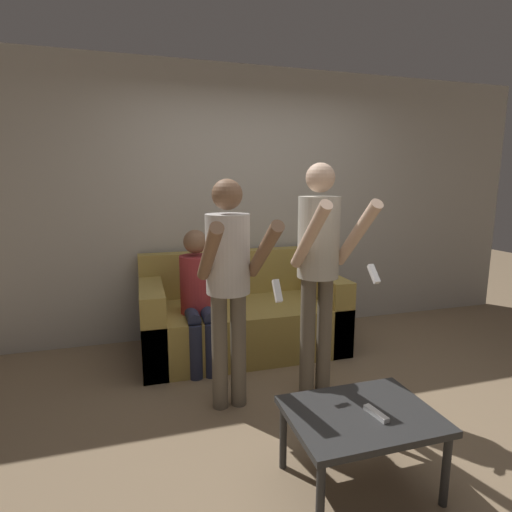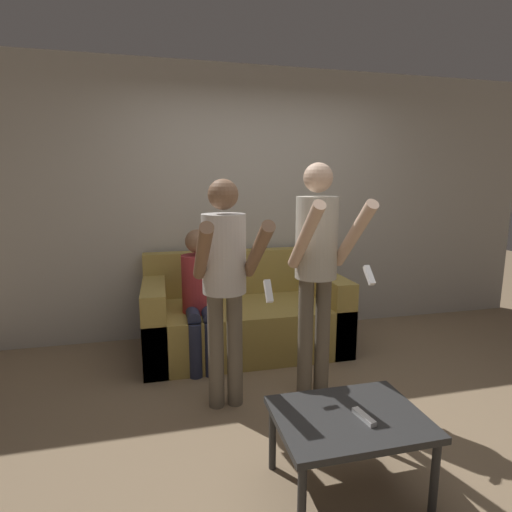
{
  "view_description": "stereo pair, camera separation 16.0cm",
  "coord_description": "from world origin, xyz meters",
  "px_view_note": "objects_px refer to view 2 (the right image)",
  "views": [
    {
      "loc": [
        -1.1,
        -2.25,
        1.56
      ],
      "look_at": [
        -0.22,
        0.77,
        0.99
      ],
      "focal_mm": 28.0,
      "sensor_mm": 36.0,
      "label": 1
    },
    {
      "loc": [
        -0.95,
        -2.29,
        1.56
      ],
      "look_at": [
        -0.22,
        0.77,
        0.99
      ],
      "focal_mm": 28.0,
      "sensor_mm": 36.0,
      "label": 2
    }
  ],
  "objects_px": {
    "person_standing_right": "(317,257)",
    "remote_on_table": "(364,417)",
    "person_standing_left": "(225,272)",
    "person_seated": "(199,292)",
    "couch": "(244,317)",
    "coffee_table": "(349,424)"
  },
  "relations": [
    {
      "from": "person_standing_left",
      "to": "person_standing_right",
      "type": "bearing_deg",
      "value": 0.45
    },
    {
      "from": "person_standing_left",
      "to": "coffee_table",
      "type": "bearing_deg",
      "value": -62.35
    },
    {
      "from": "person_seated",
      "to": "coffee_table",
      "type": "relative_size",
      "value": 1.58
    },
    {
      "from": "remote_on_table",
      "to": "person_standing_right",
      "type": "bearing_deg",
      "value": 82.55
    },
    {
      "from": "person_standing_right",
      "to": "remote_on_table",
      "type": "height_order",
      "value": "person_standing_right"
    },
    {
      "from": "person_standing_right",
      "to": "coffee_table",
      "type": "bearing_deg",
      "value": -101.04
    },
    {
      "from": "couch",
      "to": "person_standing_left",
      "type": "height_order",
      "value": "person_standing_left"
    },
    {
      "from": "person_standing_right",
      "to": "person_seated",
      "type": "distance_m",
      "value": 1.14
    },
    {
      "from": "couch",
      "to": "person_standing_left",
      "type": "distance_m",
      "value": 1.23
    },
    {
      "from": "couch",
      "to": "remote_on_table",
      "type": "xyz_separation_m",
      "value": [
        0.2,
        -1.94,
        0.13
      ]
    },
    {
      "from": "couch",
      "to": "person_standing_right",
      "type": "bearing_deg",
      "value": -71.35
    },
    {
      "from": "person_standing_left",
      "to": "person_standing_right",
      "type": "distance_m",
      "value": 0.66
    },
    {
      "from": "person_standing_right",
      "to": "person_seated",
      "type": "bearing_deg",
      "value": 136.19
    },
    {
      "from": "person_seated",
      "to": "remote_on_table",
      "type": "bearing_deg",
      "value": -69.36
    },
    {
      "from": "couch",
      "to": "person_seated",
      "type": "height_order",
      "value": "person_seated"
    },
    {
      "from": "person_standing_right",
      "to": "remote_on_table",
      "type": "distance_m",
      "value": 1.15
    },
    {
      "from": "person_standing_right",
      "to": "person_seated",
      "type": "xyz_separation_m",
      "value": [
        -0.77,
        0.74,
        -0.4
      ]
    },
    {
      "from": "person_standing_left",
      "to": "person_seated",
      "type": "bearing_deg",
      "value": 98.45
    },
    {
      "from": "person_standing_right",
      "to": "coffee_table",
      "type": "relative_size",
      "value": 2.28
    },
    {
      "from": "coffee_table",
      "to": "remote_on_table",
      "type": "distance_m",
      "value": 0.09
    },
    {
      "from": "person_standing_left",
      "to": "remote_on_table",
      "type": "xyz_separation_m",
      "value": [
        0.53,
        -0.96,
        -0.55
      ]
    },
    {
      "from": "person_standing_right",
      "to": "person_seated",
      "type": "height_order",
      "value": "person_standing_right"
    }
  ]
}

